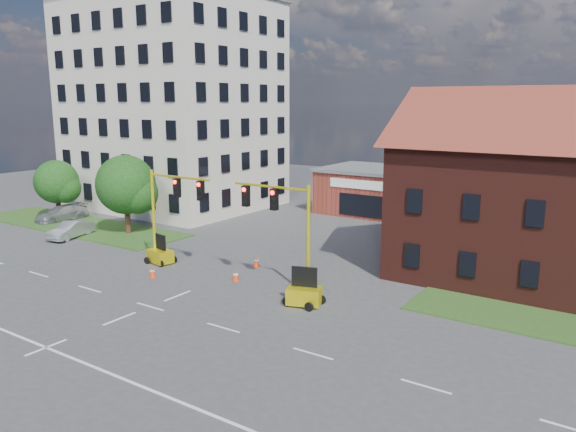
% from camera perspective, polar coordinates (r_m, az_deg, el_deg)
% --- Properties ---
extents(ground, '(120.00, 120.00, 0.00)m').
position_cam_1_polar(ground, '(30.63, -13.83, -8.93)').
color(ground, '#414144').
rests_on(ground, ground).
extents(grass_verge_nw, '(22.00, 6.00, 0.08)m').
position_cam_1_polar(grass_verge_nw, '(51.76, -20.62, -0.88)').
color(grass_verge_nw, '#2B4D1D').
rests_on(grass_verge_nw, ground).
extents(grass_verge_ne, '(14.00, 4.00, 0.08)m').
position_cam_1_polar(grass_verge_ne, '(30.15, 25.38, -10.01)').
color(grass_verge_ne, '#2B4D1D').
rests_on(grass_verge_ne, ground).
extents(lane_markings, '(60.00, 36.00, 0.01)m').
position_cam_1_polar(lane_markings, '(28.86, -18.29, -10.48)').
color(lane_markings, white).
rests_on(lane_markings, ground).
extents(office_block, '(18.40, 15.40, 20.60)m').
position_cam_1_polar(office_block, '(58.32, -11.67, 11.13)').
color(office_block, beige).
rests_on(office_block, ground).
extents(brick_shop, '(12.40, 8.40, 4.30)m').
position_cam_1_polar(brick_shop, '(54.19, 10.13, 2.51)').
color(brick_shop, maroon).
rests_on(brick_shop, ground).
extents(tree_large, '(7.93, 7.56, 10.15)m').
position_cam_1_polar(tree_large, '(48.58, 16.36, 5.88)').
color(tree_large, '#362213').
rests_on(tree_large, ground).
extents(tree_nw_front, '(4.97, 4.74, 6.38)m').
position_cam_1_polar(tree_nw_front, '(46.56, -15.89, 2.86)').
color(tree_nw_front, '#362213').
rests_on(tree_nw_front, ground).
extents(tree_nw_rear, '(4.13, 3.93, 5.36)m').
position_cam_1_polar(tree_nw_rear, '(54.92, -22.26, 3.08)').
color(tree_nw_rear, '#362213').
rests_on(tree_nw_rear, ground).
extents(signal_mast_west, '(5.30, 0.60, 6.20)m').
position_cam_1_polar(signal_mast_west, '(36.62, -11.80, 0.90)').
color(signal_mast_west, gray).
rests_on(signal_mast_west, ground).
extents(signal_mast_east, '(5.30, 0.60, 6.20)m').
position_cam_1_polar(signal_mast_east, '(31.08, -0.49, -0.74)').
color(signal_mast_east, gray).
rests_on(signal_mast_east, ground).
extents(trailer_west, '(1.85, 1.42, 1.90)m').
position_cam_1_polar(trailer_west, '(38.13, -12.85, -3.85)').
color(trailer_west, yellow).
rests_on(trailer_west, ground).
extents(trailer_east, '(2.04, 1.68, 2.00)m').
position_cam_1_polar(trailer_east, '(29.77, 1.67, -7.91)').
color(trailer_east, yellow).
rests_on(trailer_east, ground).
extents(cone_a, '(0.40, 0.40, 0.70)m').
position_cam_1_polar(cone_a, '(35.32, -13.62, -5.57)').
color(cone_a, '#FF3A0D').
rests_on(cone_a, ground).
extents(cone_b, '(0.40, 0.40, 0.70)m').
position_cam_1_polar(cone_b, '(36.57, -3.22, -4.65)').
color(cone_b, '#FF3A0D').
rests_on(cone_b, ground).
extents(cone_c, '(0.40, 0.40, 0.70)m').
position_cam_1_polar(cone_c, '(31.97, 1.47, -7.06)').
color(cone_c, '#FF3A0D').
rests_on(cone_c, ground).
extents(cone_d, '(0.40, 0.40, 0.70)m').
position_cam_1_polar(cone_d, '(33.81, -5.34, -6.06)').
color(cone_d, '#FF3A0D').
rests_on(cone_d, ground).
extents(pickup_white, '(6.04, 4.42, 1.53)m').
position_cam_1_polar(pickup_white, '(37.06, 17.97, -4.32)').
color(pickup_white, silver).
rests_on(pickup_white, ground).
extents(sedan_silver_front, '(2.32, 4.24, 1.32)m').
position_cam_1_polar(sedan_silver_front, '(47.18, -21.22, -1.31)').
color(sedan_silver_front, '#AEB1B6').
rests_on(sedan_silver_front, ground).
extents(sedan_silver_rear, '(2.22, 4.85, 1.38)m').
position_cam_1_polar(sedan_silver_rear, '(54.29, -22.00, 0.27)').
color(sedan_silver_rear, '#AEB1B6').
rests_on(sedan_silver_rear, ground).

